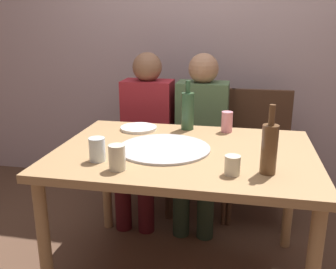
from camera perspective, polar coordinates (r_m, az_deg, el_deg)
back_wall at (r=3.14m, az=6.62°, el=15.33°), size 6.00×0.10×2.60m
dining_table at (r=1.95m, az=2.51°, el=-4.65°), size 1.31×0.94×0.75m
pizza_tray at (r=1.92m, az=-0.59°, el=-2.10°), size 0.47×0.47×0.01m
wine_bottle at (r=1.65m, az=15.13°, el=-1.95°), size 0.07×0.07×0.30m
beer_bottle at (r=2.26m, az=2.99°, el=3.71°), size 0.08×0.08×0.29m
tumbler_near at (r=1.66m, az=-7.74°, el=-3.47°), size 0.07×0.07×0.11m
tumbler_far at (r=1.62m, az=9.76°, el=-4.62°), size 0.07×0.07×0.08m
wine_glass at (r=1.78m, az=-10.71°, el=-2.24°), size 0.08×0.08×0.11m
soda_can at (r=2.24m, az=8.94°, el=1.91°), size 0.07×0.07×0.12m
plate_stack at (r=2.28m, az=-4.49°, el=0.97°), size 0.22×0.22×0.02m
chair_left at (r=2.88m, az=-2.70°, el=-0.63°), size 0.44×0.44×0.90m
chair_middle at (r=2.81m, az=5.23°, el=-1.11°), size 0.44×0.44×0.90m
chair_right at (r=2.80m, az=13.73°, el=-1.60°), size 0.44×0.44×0.90m
guest_in_sweater at (r=2.70m, az=-3.51°, el=1.01°), size 0.36×0.56×1.17m
guest_in_beanie at (r=2.63m, az=4.94°, el=0.54°), size 0.36×0.56×1.17m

